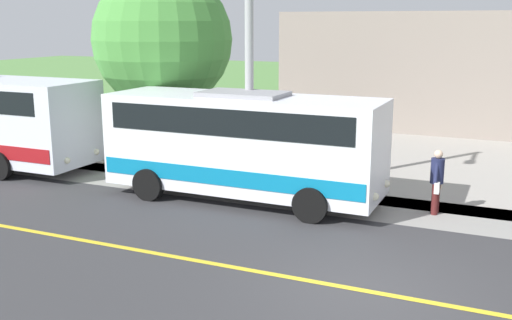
{
  "coord_description": "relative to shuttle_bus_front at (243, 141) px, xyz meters",
  "views": [
    {
      "loc": [
        10.22,
        2.34,
        4.85
      ],
      "look_at": [
        -3.5,
        -3.75,
        1.4
      ],
      "focal_mm": 42.35,
      "sensor_mm": 36.0,
      "label": 1
    }
  ],
  "objects": [
    {
      "name": "road_surface",
      "position": [
        4.48,
        4.56,
        -1.65
      ],
      "size": [
        8.0,
        100.0,
        0.01
      ],
      "primitive_type": "cube",
      "color": "#333335",
      "rests_on": "ground"
    },
    {
      "name": "road_centre_line",
      "position": [
        4.48,
        4.56,
        -1.64
      ],
      "size": [
        0.16,
        100.0,
        0.0
      ],
      "primitive_type": "cube",
      "color": "gold",
      "rests_on": "ground"
    },
    {
      "name": "tree_curbside",
      "position": [
        -2.92,
        -4.36,
        2.6
      ],
      "size": [
        4.71,
        4.71,
        6.61
      ],
      "color": "#4C3826",
      "rests_on": "ground"
    },
    {
      "name": "pedestrian_waiting",
      "position": [
        -0.82,
        5.08,
        -0.75
      ],
      "size": [
        0.72,
        0.34,
        1.68
      ],
      "color": "#4C1919",
      "rests_on": "ground"
    },
    {
      "name": "street_light_pole",
      "position": [
        -0.4,
        -0.06,
        3.05
      ],
      "size": [
        1.97,
        0.24,
        8.57
      ],
      "color": "#9E9EA3",
      "rests_on": "ground"
    },
    {
      "name": "ground_plane",
      "position": [
        4.48,
        4.56,
        -1.65
      ],
      "size": [
        120.0,
        120.0,
        0.0
      ],
      "primitive_type": "plane",
      "color": "#548442"
    },
    {
      "name": "sidewalk",
      "position": [
        -0.72,
        4.56,
        -1.65
      ],
      "size": [
        2.4,
        100.0,
        0.01
      ],
      "primitive_type": "cube",
      "color": "gray",
      "rests_on": "ground"
    },
    {
      "name": "shuttle_bus_front",
      "position": [
        0.0,
        0.0,
        0.0
      ],
      "size": [
        2.61,
        7.74,
        3.01
      ],
      "color": "white",
      "rests_on": "ground"
    }
  ]
}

